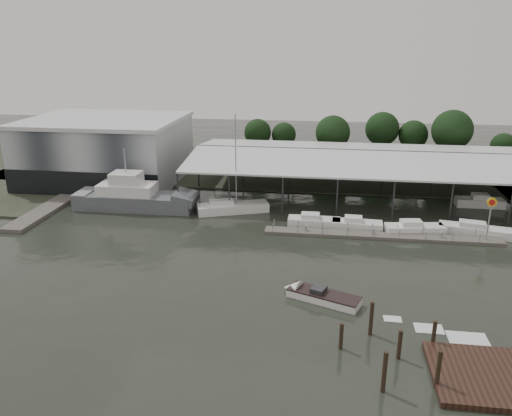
# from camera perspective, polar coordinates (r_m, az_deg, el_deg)

# --- Properties ---
(ground) EXTENTS (200.00, 200.00, 0.00)m
(ground) POSITION_cam_1_polar(r_m,az_deg,el_deg) (52.92, -1.34, -6.56)
(ground) COLOR #232821
(ground) RESTS_ON ground
(land_strip_far) EXTENTS (140.00, 30.00, 0.30)m
(land_strip_far) POSITION_cam_1_polar(r_m,az_deg,el_deg) (92.34, 2.89, 4.57)
(land_strip_far) COLOR #3A3E2E
(land_strip_far) RESTS_ON ground
(land_strip_west) EXTENTS (20.00, 40.00, 0.30)m
(land_strip_west) POSITION_cam_1_polar(r_m,az_deg,el_deg) (93.60, -23.09, 3.27)
(land_strip_west) COLOR #3A3E2E
(land_strip_west) RESTS_ON ground
(storage_warehouse) EXTENTS (24.50, 20.50, 10.50)m
(storage_warehouse) POSITION_cam_1_polar(r_m,az_deg,el_deg) (86.84, -16.68, 6.42)
(storage_warehouse) COLOR #AAAFB5
(storage_warehouse) RESTS_ON ground
(covered_boat_shed) EXTENTS (58.24, 24.00, 6.96)m
(covered_boat_shed) POSITION_cam_1_polar(r_m,az_deg,el_deg) (77.53, 14.66, 5.83)
(covered_boat_shed) COLOR silver
(covered_boat_shed) RESTS_ON ground
(trawler_dock) EXTENTS (3.00, 18.00, 0.50)m
(trawler_dock) POSITION_cam_1_polar(r_m,az_deg,el_deg) (75.38, -22.61, -0.03)
(trawler_dock) COLOR #605C54
(trawler_dock) RESTS_ON ground
(floating_dock) EXTENTS (28.00, 2.00, 1.40)m
(floating_dock) POSITION_cam_1_polar(r_m,az_deg,el_deg) (61.84, 14.08, -3.11)
(floating_dock) COLOR #605C54
(floating_dock) RESTS_ON ground
(shell_fuel_sign) EXTENTS (1.10, 0.18, 5.55)m
(shell_fuel_sign) POSITION_cam_1_polar(r_m,az_deg,el_deg) (63.13, 25.22, -0.33)
(shell_fuel_sign) COLOR gray
(shell_fuel_sign) RESTS_ON ground
(grey_trawler) EXTENTS (17.25, 5.03, 8.84)m
(grey_trawler) POSITION_cam_1_polar(r_m,az_deg,el_deg) (71.85, -13.60, 1.16)
(grey_trawler) COLOR #595D63
(grey_trawler) RESTS_ON ground
(white_sailboat) EXTENTS (10.03, 5.85, 13.61)m
(white_sailboat) POSITION_cam_1_polar(r_m,az_deg,el_deg) (68.65, -2.79, 0.04)
(white_sailboat) COLOR white
(white_sailboat) RESTS_ON ground
(speedboat_underway) EXTENTS (17.51, 8.25, 2.00)m
(speedboat_underway) POSITION_cam_1_polar(r_m,az_deg,el_deg) (46.60, 7.04, -9.88)
(speedboat_underway) COLOR white
(speedboat_underway) RESTS_ON ground
(moored_cruiser_0) EXTENTS (6.62, 2.27, 1.70)m
(moored_cruiser_0) POSITION_cam_1_polar(r_m,az_deg,el_deg) (63.96, 6.59, -1.52)
(moored_cruiser_0) COLOR white
(moored_cruiser_0) RESTS_ON ground
(moored_cruiser_1) EXTENTS (6.29, 2.52, 1.70)m
(moored_cruiser_1) POSITION_cam_1_polar(r_m,az_deg,el_deg) (63.69, 11.41, -1.87)
(moored_cruiser_1) COLOR white
(moored_cruiser_1) RESTS_ON ground
(moored_cruiser_2) EXTENTS (7.33, 3.17, 1.70)m
(moored_cruiser_2) POSITION_cam_1_polar(r_m,az_deg,el_deg) (64.13, 17.64, -2.26)
(moored_cruiser_2) COLOR white
(moored_cruiser_2) RESTS_ON ground
(moored_cruiser_3) EXTENTS (8.87, 4.08, 1.70)m
(moored_cruiser_3) POSITION_cam_1_polar(r_m,az_deg,el_deg) (66.31, 23.77, -2.31)
(moored_cruiser_3) COLOR white
(moored_cruiser_3) RESTS_ON ground
(mooring_pilings) EXTENTS (7.42, 7.25, 3.70)m
(mooring_pilings) POSITION_cam_1_polar(r_m,az_deg,el_deg) (39.34, 15.48, -15.27)
(mooring_pilings) COLOR #2E2217
(mooring_pilings) RESTS_ON ground
(horizon_tree_line) EXTENTS (68.36, 11.33, 10.83)m
(horizon_tree_line) POSITION_cam_1_polar(r_m,az_deg,el_deg) (97.53, 16.50, 8.10)
(horizon_tree_line) COLOR #321E16
(horizon_tree_line) RESTS_ON ground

